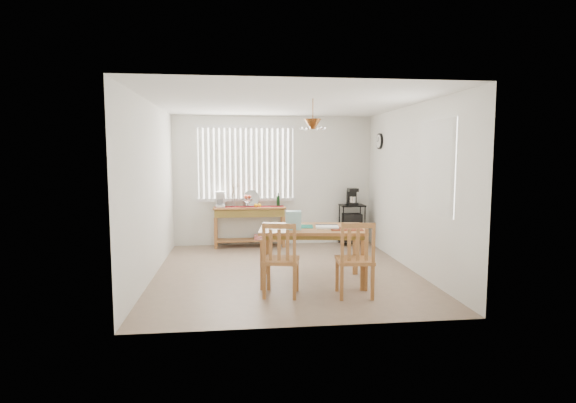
{
  "coord_description": "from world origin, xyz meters",
  "views": [
    {
      "loc": [
        -0.75,
        -6.81,
        1.82
      ],
      "look_at": [
        0.1,
        0.55,
        1.05
      ],
      "focal_mm": 28.0,
      "sensor_mm": 36.0,
      "label": 1
    }
  ],
  "objects": [
    {
      "name": "ground",
      "position": [
        0.0,
        0.0,
        -0.01
      ],
      "size": [
        4.0,
        4.5,
        0.01
      ],
      "primitive_type": "cube",
      "color": "gray"
    },
    {
      "name": "wire_cart",
      "position": [
        1.58,
        2.0,
        0.49
      ],
      "size": [
        0.48,
        0.38,
        0.82
      ],
      "color": "black",
      "rests_on": "ground"
    },
    {
      "name": "chair_left",
      "position": [
        -0.19,
        -1.18,
        0.48
      ],
      "size": [
        0.54,
        0.54,
        0.97
      ],
      "color": "#B0723B",
      "rests_on": "ground"
    },
    {
      "name": "sideboard_items",
      "position": [
        -0.74,
        2.05,
        0.92
      ],
      "size": [
        1.35,
        0.33,
        0.61
      ],
      "color": "maroon",
      "rests_on": "sideboard"
    },
    {
      "name": "table_items",
      "position": [
        0.16,
        -0.66,
        0.89
      ],
      "size": [
        1.13,
        0.68,
        0.25
      ],
      "color": "#136F5B",
      "rests_on": "dining_table"
    },
    {
      "name": "room_shell",
      "position": [
        0.0,
        0.01,
        1.69
      ],
      "size": [
        4.2,
        4.7,
        2.7
      ],
      "color": "white",
      "rests_on": "ground"
    },
    {
      "name": "cart_items",
      "position": [
        1.58,
        2.01,
        0.97
      ],
      "size": [
        0.19,
        0.23,
        0.34
      ],
      "color": "black",
      "rests_on": "wire_cart"
    },
    {
      "name": "chair_right",
      "position": [
        0.75,
        -1.32,
        0.48
      ],
      "size": [
        0.49,
        0.49,
        0.99
      ],
      "color": "#B0723B",
      "rests_on": "ground"
    },
    {
      "name": "dining_table",
      "position": [
        0.32,
        -0.55,
        0.7
      ],
      "size": [
        1.59,
        1.14,
        0.79
      ],
      "color": "#B0723B",
      "rests_on": "ground"
    },
    {
      "name": "sideboard",
      "position": [
        -0.49,
        2.03,
        0.6
      ],
      "size": [
        1.42,
        0.4,
        0.8
      ],
      "color": "#B0723B",
      "rests_on": "ground"
    }
  ]
}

